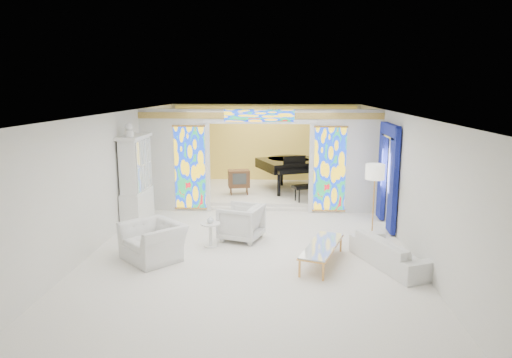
# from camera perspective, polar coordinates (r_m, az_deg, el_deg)

# --- Properties ---
(floor) EXTENTS (12.00, 12.00, 0.00)m
(floor) POSITION_cam_1_polar(r_m,az_deg,el_deg) (11.68, -0.12, -6.59)
(floor) COLOR white
(floor) RESTS_ON ground
(ceiling) EXTENTS (7.00, 12.00, 0.02)m
(ceiling) POSITION_cam_1_polar(r_m,az_deg,el_deg) (11.13, -0.13, 8.27)
(ceiling) COLOR white
(ceiling) RESTS_ON wall_back
(wall_back) EXTENTS (7.00, 0.02, 3.00)m
(wall_back) POSITION_cam_1_polar(r_m,az_deg,el_deg) (17.24, 1.16, 4.34)
(wall_back) COLOR silver
(wall_back) RESTS_ON floor
(wall_front) EXTENTS (7.00, 0.02, 3.00)m
(wall_front) POSITION_cam_1_polar(r_m,az_deg,el_deg) (5.55, -4.15, -10.83)
(wall_front) COLOR silver
(wall_front) RESTS_ON floor
(wall_left) EXTENTS (0.02, 12.00, 3.00)m
(wall_left) POSITION_cam_1_polar(r_m,az_deg,el_deg) (12.05, -16.97, 0.82)
(wall_left) COLOR silver
(wall_left) RESTS_ON floor
(wall_right) EXTENTS (0.02, 12.00, 3.00)m
(wall_right) POSITION_cam_1_polar(r_m,az_deg,el_deg) (11.63, 17.36, 0.43)
(wall_right) COLOR silver
(wall_right) RESTS_ON floor
(partition_wall) EXTENTS (7.00, 0.22, 3.00)m
(partition_wall) POSITION_cam_1_polar(r_m,az_deg,el_deg) (13.25, 0.43, 2.90)
(partition_wall) COLOR silver
(partition_wall) RESTS_ON floor
(stained_glass_left) EXTENTS (0.90, 0.04, 2.40)m
(stained_glass_left) POSITION_cam_1_polar(r_m,az_deg,el_deg) (13.47, -8.26, 1.40)
(stained_glass_left) COLOR gold
(stained_glass_left) RESTS_ON partition_wall
(stained_glass_right) EXTENTS (0.90, 0.04, 2.40)m
(stained_glass_right) POSITION_cam_1_polar(r_m,az_deg,el_deg) (13.25, 9.20, 1.21)
(stained_glass_right) COLOR gold
(stained_glass_right) RESTS_ON partition_wall
(stained_glass_transom) EXTENTS (2.00, 0.04, 0.34)m
(stained_glass_transom) POSITION_cam_1_polar(r_m,az_deg,el_deg) (13.03, 0.41, 7.92)
(stained_glass_transom) COLOR gold
(stained_glass_transom) RESTS_ON partition_wall
(alcove_platform) EXTENTS (6.80, 3.80, 0.18)m
(alcove_platform) POSITION_cam_1_polar(r_m,az_deg,el_deg) (15.61, 0.84, -1.65)
(alcove_platform) COLOR white
(alcove_platform) RESTS_ON floor
(gold_curtain_back) EXTENTS (6.70, 0.10, 2.90)m
(gold_curtain_back) POSITION_cam_1_polar(r_m,az_deg,el_deg) (17.12, 1.14, 4.29)
(gold_curtain_back) COLOR #E4CE4F
(gold_curtain_back) RESTS_ON wall_back
(chandelier) EXTENTS (0.48, 0.48, 0.30)m
(chandelier) POSITION_cam_1_polar(r_m,az_deg,el_deg) (15.14, 1.61, 7.36)
(chandelier) COLOR #C88D46
(chandelier) RESTS_ON ceiling
(blue_drapes) EXTENTS (0.14, 1.85, 2.65)m
(blue_drapes) POSITION_cam_1_polar(r_m,az_deg,el_deg) (12.26, 16.16, 1.41)
(blue_drapes) COLOR navy
(blue_drapes) RESTS_ON wall_right
(china_cabinet) EXTENTS (0.56, 1.46, 2.72)m
(china_cabinet) POSITION_cam_1_polar(r_m,az_deg,el_deg) (12.57, -14.74, -0.17)
(china_cabinet) COLOR silver
(china_cabinet) RESTS_ON floor
(armchair_left) EXTENTS (1.60, 1.59, 0.78)m
(armchair_left) POSITION_cam_1_polar(r_m,az_deg,el_deg) (10.01, -12.72, -7.62)
(armchair_left) COLOR white
(armchair_left) RESTS_ON floor
(armchair_right) EXTENTS (1.17, 1.15, 0.85)m
(armchair_right) POSITION_cam_1_polar(r_m,az_deg,el_deg) (10.98, -1.89, -5.43)
(armchair_right) COLOR silver
(armchair_right) RESTS_ON floor
(sofa) EXTENTS (1.54, 2.18, 0.59)m
(sofa) POSITION_cam_1_polar(r_m,az_deg,el_deg) (9.86, 16.65, -8.70)
(sofa) COLOR silver
(sofa) RESTS_ON floor
(side_table) EXTENTS (0.48, 0.48, 0.56)m
(side_table) POSITION_cam_1_polar(r_m,az_deg,el_deg) (10.57, -5.72, -6.49)
(side_table) COLOR silver
(side_table) RESTS_ON floor
(vase) EXTENTS (0.19, 0.19, 0.17)m
(vase) POSITION_cam_1_polar(r_m,az_deg,el_deg) (10.49, -5.75, -5.04)
(vase) COLOR silver
(vase) RESTS_ON side_table
(coffee_table) EXTENTS (1.09, 1.91, 0.41)m
(coffee_table) POSITION_cam_1_polar(r_m,az_deg,el_deg) (9.63, 8.25, -8.34)
(coffee_table) COLOR silver
(coffee_table) RESTS_ON floor
(floor_lamp) EXTENTS (0.53, 0.53, 1.83)m
(floor_lamp) POSITION_cam_1_polar(r_m,az_deg,el_deg) (11.11, 14.64, 0.43)
(floor_lamp) COLOR #C88D46
(floor_lamp) RESTS_ON floor
(grand_piano) EXTENTS (2.33, 3.50, 1.25)m
(grand_piano) POSITION_cam_1_polar(r_m,az_deg,el_deg) (15.65, 4.20, 1.83)
(grand_piano) COLOR black
(grand_piano) RESTS_ON alcove_platform
(tv_console) EXTENTS (0.76, 0.58, 0.79)m
(tv_console) POSITION_cam_1_polar(r_m,az_deg,el_deg) (14.84, -2.16, 0.04)
(tv_console) COLOR brown
(tv_console) RESTS_ON alcove_platform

